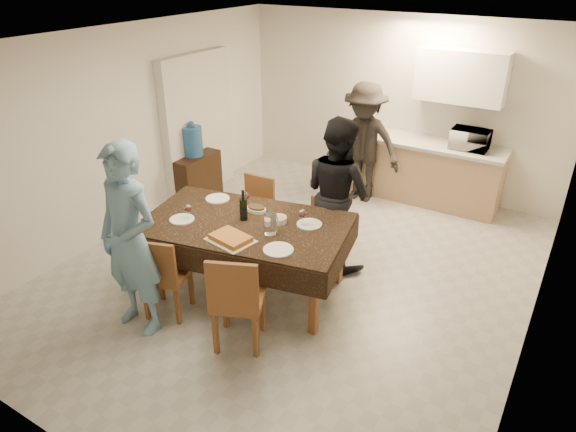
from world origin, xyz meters
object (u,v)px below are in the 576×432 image
water_jug (193,141)px  person_far (338,193)px  dining_table (245,226)px  console (196,178)px  water_pitcher (270,224)px  microwave (470,139)px  wine_bottle (243,205)px  person_near (130,241)px  savoury_tart (231,238)px  person_kitchen (364,143)px

water_jug → person_far: (2.55, -0.45, -0.04)m
dining_table → console: bearing=131.6°
water_jug → water_pitcher: water_jug is taller
water_jug → water_pitcher: 2.81m
console → water_pitcher: 2.87m
console → microwave: (3.46, 1.78, 0.69)m
wine_bottle → water_pitcher: wine_bottle is taller
person_near → savoury_tart: bearing=47.7°
wine_bottle → person_near: person_near is taller
water_jug → person_near: (1.45, -2.55, 0.03)m
console → wine_bottle: size_ratio=2.31×
microwave → person_kitchen: size_ratio=0.29×
water_jug → wine_bottle: (1.95, -1.45, 0.07)m
console → person_far: 2.64m
microwave → person_kitchen: 1.46m
water_pitcher → person_kitchen: 2.90m
savoury_tart → person_kitchen: (-0.02, 3.21, 0.02)m
water_jug → dining_table: bearing=-36.9°
microwave → person_near: (-2.02, -4.33, -0.09)m
console → person_far: bearing=-10.0°
person_kitchen → microwave: bearing=18.0°
dining_table → person_near: 1.20m
person_near → water_jug: bearing=121.4°
water_pitcher → microwave: size_ratio=0.41×
dining_table → water_jug: bearing=131.6°
water_jug → person_kitchen: size_ratio=0.24×
wine_bottle → person_kitchen: size_ratio=0.19×
person_near → person_far: 2.37m
person_near → person_far: (1.10, 2.10, -0.07)m
water_pitcher → person_far: 1.12m
water_jug → microwave: bearing=27.3°
microwave → dining_table: bearing=65.9°
console → savoury_tart: bearing=-41.9°
wine_bottle → water_pitcher: bearing=-14.0°
dining_table → person_far: (0.55, 1.05, 0.10)m
person_kitchen → water_jug: bearing=-147.3°
dining_table → savoury_tart: size_ratio=5.31×
wine_bottle → person_near: size_ratio=0.17×
person_far → dining_table: bearing=83.6°
console → water_pitcher: (2.35, -1.55, 0.58)m
water_jug → water_pitcher: bearing=-33.5°
console → dining_table: bearing=-36.9°
water_jug → person_far: size_ratio=0.24×
water_jug → person_near: bearing=-60.4°
savoury_tart → person_far: 1.50m
savoury_tart → water_jug: bearing=138.1°
person_far → person_kitchen: bearing=-54.1°
savoury_tart → person_near: (-0.65, -0.67, 0.10)m
wine_bottle → person_near: bearing=-114.4°
dining_table → savoury_tart: bearing=-86.7°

